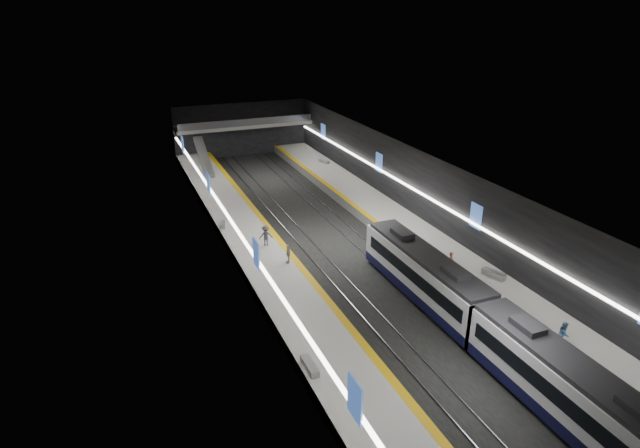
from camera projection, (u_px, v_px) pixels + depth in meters
name	position (u px, v px, depth m)	size (l,w,h in m)	color
ground	(335.00, 245.00, 51.75)	(70.00, 70.00, 0.00)	black
ceiling	(336.00, 166.00, 48.66)	(20.00, 70.00, 0.04)	beige
wall_left	(231.00, 222.00, 46.73)	(0.04, 70.00, 8.00)	black
wall_right	(426.00, 193.00, 53.68)	(0.04, 70.00, 8.00)	black
wall_back	(242.00, 130.00, 80.10)	(20.00, 0.04, 8.00)	black
platform_left	(260.00, 253.00, 48.95)	(5.00, 70.00, 1.00)	slate
tile_surface_left	(260.00, 248.00, 48.76)	(5.00, 70.00, 0.02)	#A1A19C
tactile_strip_left	(282.00, 244.00, 49.52)	(0.60, 70.00, 0.02)	#DFA70B
platform_right	(402.00, 229.00, 54.16)	(5.00, 70.00, 1.00)	slate
tile_surface_right	(403.00, 224.00, 53.97)	(5.00, 70.00, 0.02)	#A1A19C
tactile_strip_right	(384.00, 227.00, 53.20)	(0.60, 70.00, 0.02)	#DFA70B
rails	(335.00, 244.00, 51.73)	(6.52, 70.00, 0.12)	gray
train	(485.00, 322.00, 35.39)	(2.69, 29.69, 3.60)	black
ad_posters	(331.00, 198.00, 50.86)	(19.94, 53.50, 2.20)	#406BC2
cove_light_left	(233.00, 224.00, 46.88)	(0.25, 68.60, 0.12)	white
cove_light_right	(424.00, 195.00, 53.69)	(0.25, 68.60, 0.12)	white
mezzanine_bridge	(245.00, 125.00, 77.93)	(20.00, 3.00, 1.50)	gray
escalator	(204.00, 157.00, 70.23)	(1.20, 8.00, 0.60)	#99999E
bench_left_near	(310.00, 366.00, 32.67)	(0.54, 1.96, 0.48)	#99999E
bench_left_far	(223.00, 225.00, 53.38)	(0.45, 1.64, 0.40)	#99999E
bench_right_near	(494.00, 274.00, 43.64)	(0.57, 2.04, 0.50)	#99999E
bench_right_far	(324.00, 161.00, 74.24)	(0.51, 1.84, 0.45)	#99999E
passenger_right_a	(451.00, 262.00, 44.25)	(0.65, 0.43, 1.78)	#B15F42
passenger_right_b	(564.00, 334.00, 34.76)	(0.83, 0.65, 1.71)	teal
passenger_left_a	(288.00, 254.00, 45.77)	(1.00, 0.42, 1.71)	beige
passenger_left_b	(266.00, 236.00, 48.93)	(1.27, 0.73, 1.96)	#3F3E45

